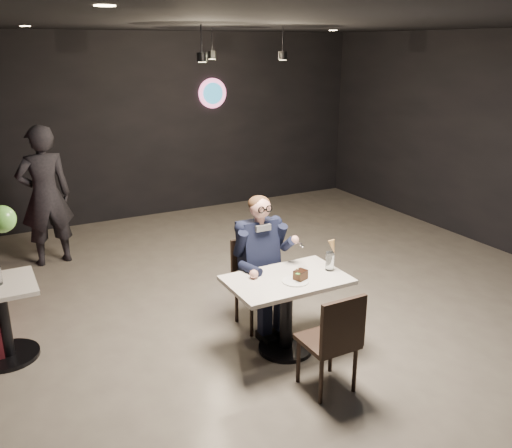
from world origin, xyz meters
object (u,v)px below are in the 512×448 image
main_table (286,315)px  passerby (45,196)px  seated_man (259,261)px  side_table (2,319)px  chair_far (259,285)px  sundae_glass (330,261)px  chair_near (327,339)px

main_table → passerby: size_ratio=0.59×
main_table → seated_man: 0.65m
side_table → main_table: bearing=-24.9°
seated_man → side_table: seated_man is taller
chair_far → sundae_glass: size_ratio=5.11×
sundae_glass → side_table: sundae_glass is taller
sundae_glass → chair_far: bearing=128.1°
side_table → passerby: passerby is taller
sundae_glass → passerby: size_ratio=0.10×
seated_man → sundae_glass: size_ratio=8.00×
chair_near → main_table: bearing=89.7°
sundae_glass → side_table: size_ratio=0.22×
chair_far → side_table: size_ratio=1.13×
main_table → seated_man: bearing=90.0°
main_table → sundae_glass: 0.65m
chair_near → seated_man: size_ratio=0.64×
main_table → sundae_glass: (0.46, -0.03, 0.47)m
chair_near → chair_far: bearing=89.7°
main_table → chair_far: 0.56m
chair_near → passerby: 4.38m
chair_far → side_table: (-2.37, 0.55, -0.05)m
chair_near → side_table: bearing=143.0°
chair_near → passerby: bearing=111.8°
main_table → sundae_glass: sundae_glass is taller
chair_far → side_table: bearing=167.0°
chair_far → sundae_glass: (0.46, -0.58, 0.38)m
chair_far → sundae_glass: sundae_glass is taller
seated_man → passerby: passerby is taller
side_table → chair_near: bearing=-36.6°
sundae_glass → passerby: (-2.09, 3.40, 0.08)m
chair_far → seated_man: 0.26m
chair_far → passerby: size_ratio=0.50×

